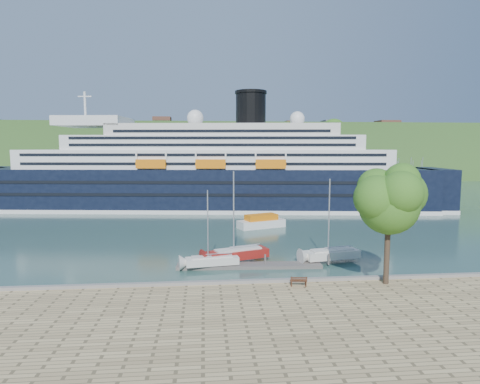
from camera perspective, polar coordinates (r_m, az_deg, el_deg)
name	(u,v)px	position (r m, az deg, el deg)	size (l,w,h in m)	color
ground	(236,293)	(38.86, -0.59, -14.16)	(400.00, 400.00, 0.00)	#2C4E47
far_hillside	(210,152)	(181.35, -4.28, 5.72)	(400.00, 50.00, 24.00)	#2E5421
quay_coping	(236,282)	(38.29, -0.57, -12.65)	(220.00, 0.50, 0.30)	slate
cruise_ship	(196,151)	(89.99, -6.32, 5.87)	(116.09, 16.90, 26.07)	black
park_bench	(298,281)	(37.85, 8.32, -12.37)	(1.59, 0.65, 1.02)	#472614
promenade_tree	(388,219)	(39.20, 20.34, -3.68)	(7.32, 7.32, 12.12)	#30671B
floating_pontoon	(249,266)	(46.59, 1.31, -10.43)	(16.52, 2.02, 0.37)	#67615B
sailboat_white_near	(212,231)	(45.27, -4.02, -5.61)	(6.59, 1.83, 8.52)	silver
sailboat_red	(238,220)	(47.15, -0.28, -3.95)	(8.06, 2.24, 10.41)	maroon
sailboat_white_far	(333,223)	(48.70, 13.05, -4.30)	(7.39, 2.05, 9.55)	silver
tender_launch	(261,221)	(69.02, 3.04, -4.13)	(8.24, 2.82, 2.28)	orange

